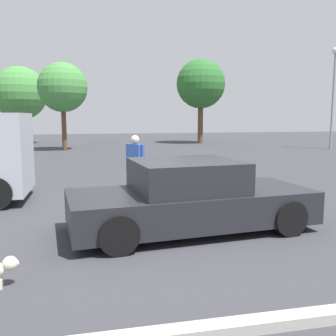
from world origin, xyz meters
TOP-DOWN VIEW (x-y plane):
  - ground_plane at (0.00, 0.00)m, footprint 80.00×80.00m
  - sedan_foreground at (0.37, -0.10)m, footprint 4.62×2.32m
  - pedestrian at (-0.26, 2.80)m, footprint 0.45×0.45m
  - parking_curb at (0.00, -3.47)m, footprint 9.07×0.20m
  - light_post_near at (13.92, 14.75)m, footprint 0.44×0.44m
  - tree_back_left at (7.33, 21.72)m, footprint 3.75×3.75m
  - tree_back_center at (-6.23, 24.03)m, footprint 4.01×4.01m
  - tree_far_right at (-2.76, 17.64)m, footprint 3.01×3.01m

SIDE VIEW (x-z plane):
  - ground_plane at x=0.00m, z-range 0.00..0.00m
  - parking_curb at x=0.00m, z-range 0.00..0.12m
  - sedan_foreground at x=0.37m, z-range -0.06..1.26m
  - pedestrian at x=-0.26m, z-range 0.15..1.79m
  - tree_back_center at x=-6.23m, z-range 0.91..6.76m
  - tree_far_right at x=-2.76m, z-range 1.16..6.53m
  - light_post_near at x=13.92m, z-range 1.14..7.51m
  - tree_back_left at x=7.33m, z-range 1.33..7.79m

